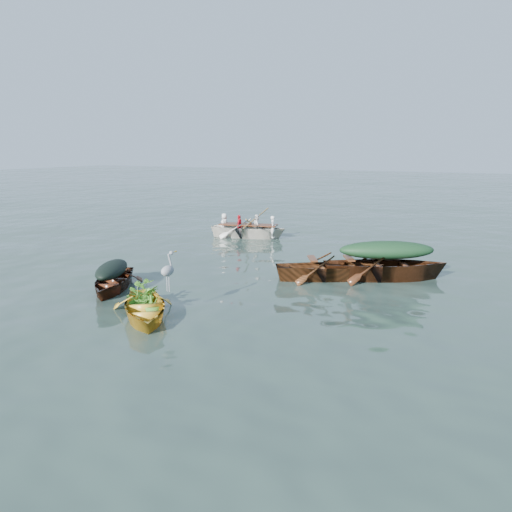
{
  "coord_description": "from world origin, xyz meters",
  "views": [
    {
      "loc": [
        5.9,
        -10.3,
        3.75
      ],
      "look_at": [
        -0.75,
        2.92,
        0.5
      ],
      "focal_mm": 35.0,
      "sensor_mm": 36.0,
      "label": 1
    }
  ],
  "objects_px": {
    "yellow_dinghy": "(145,318)",
    "rowed_boat": "(248,238)",
    "green_tarp_boat": "(385,279)",
    "open_wooden_boat": "(330,279)",
    "dark_covered_boat": "(113,290)",
    "heron": "(168,277)"
  },
  "relations": [
    {
      "from": "open_wooden_boat",
      "to": "heron",
      "type": "xyz_separation_m",
      "value": [
        -2.27,
        -4.65,
        0.89
      ]
    },
    {
      "from": "dark_covered_boat",
      "to": "heron",
      "type": "bearing_deg",
      "value": -47.76
    },
    {
      "from": "yellow_dinghy",
      "to": "rowed_boat",
      "type": "height_order",
      "value": "rowed_boat"
    },
    {
      "from": "rowed_boat",
      "to": "dark_covered_boat",
      "type": "bearing_deg",
      "value": 170.25
    },
    {
      "from": "open_wooden_boat",
      "to": "heron",
      "type": "bearing_deg",
      "value": 125.17
    },
    {
      "from": "yellow_dinghy",
      "to": "rowed_boat",
      "type": "bearing_deg",
      "value": 62.66
    },
    {
      "from": "open_wooden_boat",
      "to": "rowed_boat",
      "type": "bearing_deg",
      "value": 17.96
    },
    {
      "from": "dark_covered_boat",
      "to": "green_tarp_boat",
      "type": "distance_m",
      "value": 7.66
    },
    {
      "from": "dark_covered_boat",
      "to": "rowed_boat",
      "type": "distance_m",
      "value": 8.58
    },
    {
      "from": "dark_covered_boat",
      "to": "open_wooden_boat",
      "type": "bearing_deg",
      "value": 10.27
    },
    {
      "from": "green_tarp_boat",
      "to": "heron",
      "type": "relative_size",
      "value": 5.36
    },
    {
      "from": "rowed_boat",
      "to": "green_tarp_boat",
      "type": "bearing_deg",
      "value": -134.53
    },
    {
      "from": "dark_covered_boat",
      "to": "yellow_dinghy",
      "type": "bearing_deg",
      "value": -59.0
    },
    {
      "from": "open_wooden_boat",
      "to": "rowed_boat",
      "type": "height_order",
      "value": "rowed_boat"
    },
    {
      "from": "heron",
      "to": "yellow_dinghy",
      "type": "bearing_deg",
      "value": -174.81
    },
    {
      "from": "green_tarp_boat",
      "to": "rowed_boat",
      "type": "bearing_deg",
      "value": 30.75
    },
    {
      "from": "yellow_dinghy",
      "to": "rowed_boat",
      "type": "relative_size",
      "value": 0.72
    },
    {
      "from": "open_wooden_boat",
      "to": "rowed_boat",
      "type": "xyz_separation_m",
      "value": [
        -5.24,
        4.94,
        0.0
      ]
    },
    {
      "from": "yellow_dinghy",
      "to": "green_tarp_boat",
      "type": "distance_m",
      "value": 7.07
    },
    {
      "from": "rowed_boat",
      "to": "heron",
      "type": "height_order",
      "value": "heron"
    },
    {
      "from": "yellow_dinghy",
      "to": "rowed_boat",
      "type": "xyz_separation_m",
      "value": [
        -2.59,
        9.99,
        0.0
      ]
    },
    {
      "from": "yellow_dinghy",
      "to": "open_wooden_boat",
      "type": "distance_m",
      "value": 5.71
    }
  ]
}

